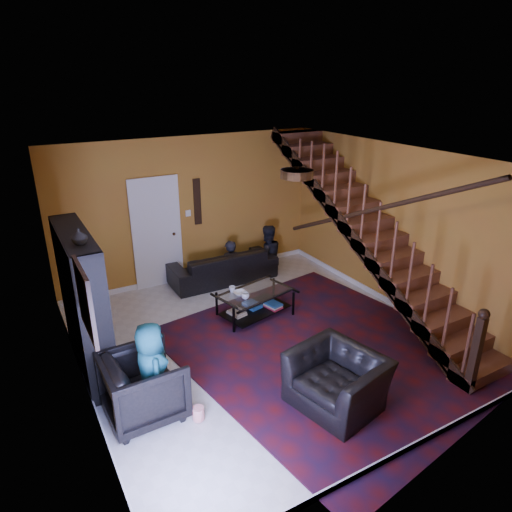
{
  "coord_description": "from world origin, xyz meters",
  "views": [
    {
      "loc": [
        -3.09,
        -5.24,
        3.86
      ],
      "look_at": [
        0.12,
        0.4,
        1.24
      ],
      "focal_mm": 32.0,
      "sensor_mm": 36.0,
      "label": 1
    }
  ],
  "objects_px": {
    "armchair_left": "(144,386)",
    "sofa": "(223,266)",
    "bookshelf": "(85,305)",
    "coffee_table": "(255,302)",
    "armchair_right": "(337,381)"
  },
  "relations": [
    {
      "from": "bookshelf",
      "to": "armchair_left",
      "type": "bearing_deg",
      "value": -75.06
    },
    {
      "from": "armchair_right",
      "to": "armchair_left",
      "type": "bearing_deg",
      "value": -127.39
    },
    {
      "from": "armchair_left",
      "to": "armchair_right",
      "type": "xyz_separation_m",
      "value": [
        2.11,
        -0.99,
        -0.06
      ]
    },
    {
      "from": "armchair_left",
      "to": "sofa",
      "type": "bearing_deg",
      "value": -40.93
    },
    {
      "from": "armchair_right",
      "to": "coffee_table",
      "type": "bearing_deg",
      "value": 162.59
    },
    {
      "from": "sofa",
      "to": "coffee_table",
      "type": "distance_m",
      "value": 1.6
    },
    {
      "from": "sofa",
      "to": "coffee_table",
      "type": "height_order",
      "value": "sofa"
    },
    {
      "from": "sofa",
      "to": "armchair_right",
      "type": "bearing_deg",
      "value": 85.38
    },
    {
      "from": "bookshelf",
      "to": "armchair_right",
      "type": "relative_size",
      "value": 1.87
    },
    {
      "from": "bookshelf",
      "to": "armchair_right",
      "type": "height_order",
      "value": "bookshelf"
    },
    {
      "from": "bookshelf",
      "to": "armchair_left",
      "type": "relative_size",
      "value": 2.23
    },
    {
      "from": "bookshelf",
      "to": "coffee_table",
      "type": "xyz_separation_m",
      "value": [
        2.69,
        0.11,
        -0.7
      ]
    },
    {
      "from": "sofa",
      "to": "armchair_left",
      "type": "height_order",
      "value": "armchair_left"
    },
    {
      "from": "armchair_left",
      "to": "armchair_right",
      "type": "distance_m",
      "value": 2.33
    },
    {
      "from": "armchair_left",
      "to": "bookshelf",
      "type": "bearing_deg",
      "value": 13.48
    }
  ]
}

